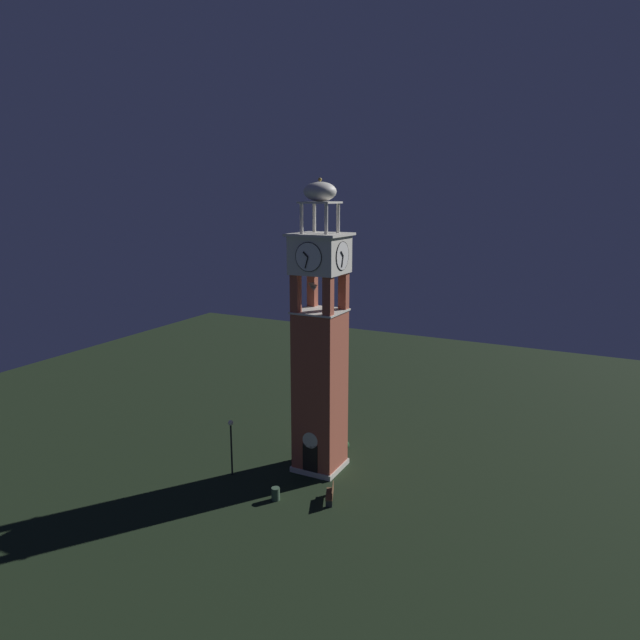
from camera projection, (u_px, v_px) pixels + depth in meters
The scene contains 6 objects.
ground at pixel (320, 467), 39.76m from camera, with size 80.00×80.00×0.00m, color black.
clock_tower at pixel (320, 355), 38.06m from camera, with size 3.46×3.46×19.40m.
park_bench at pixel (331, 494), 35.28m from camera, with size 1.02×1.65×0.95m.
lamp_post at pixel (231, 437), 38.16m from camera, with size 0.36×0.36×3.87m.
trash_bin at pixel (276, 494), 35.43m from camera, with size 0.52×0.52×0.80m, color #38513D.
shrub_near_entry at pixel (345, 445), 42.48m from camera, with size 0.72×0.72×0.70m, color #234C28.
Camera 1 is at (16.61, -32.75, 18.32)m, focal length 32.43 mm.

